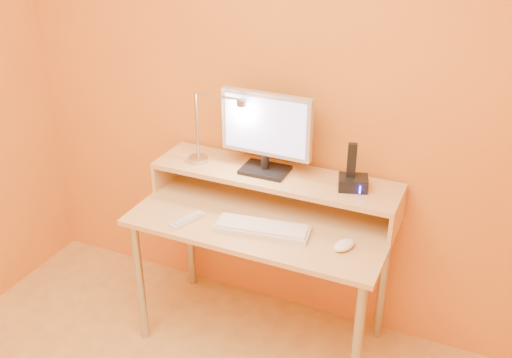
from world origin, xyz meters
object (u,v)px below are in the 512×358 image
at_px(remote_control, 187,220).
at_px(lamp_base, 198,159).
at_px(phone_dock, 353,183).
at_px(keyboard, 262,229).
at_px(mouse, 344,245).
at_px(monitor_panel, 266,124).

bearing_deg(remote_control, lamp_base, 129.63).
distance_m(phone_dock, keyboard, 0.46).
xyz_separation_m(lamp_base, remote_control, (0.10, -0.30, -0.16)).
height_order(lamp_base, phone_dock, phone_dock).
bearing_deg(mouse, lamp_base, -171.57).
distance_m(phone_dock, remote_control, 0.77).
xyz_separation_m(monitor_panel, keyboard, (0.10, -0.27, -0.39)).
relative_size(monitor_panel, phone_dock, 3.41).
xyz_separation_m(keyboard, remote_control, (-0.35, -0.07, -0.00)).
relative_size(mouse, remote_control, 0.64).
height_order(lamp_base, mouse, lamp_base).
relative_size(monitor_panel, keyboard, 1.05).
height_order(phone_dock, mouse, phone_dock).
xyz_separation_m(monitor_panel, lamp_base, (-0.35, -0.04, -0.23)).
distance_m(monitor_panel, keyboard, 0.48).
distance_m(monitor_panel, mouse, 0.66).
xyz_separation_m(mouse, remote_control, (-0.72, -0.08, -0.01)).
bearing_deg(phone_dock, keyboard, -158.71).
bearing_deg(lamp_base, keyboard, -27.15).
relative_size(phone_dock, mouse, 1.14).
distance_m(lamp_base, phone_dock, 0.78).
bearing_deg(phone_dock, monitor_panel, 162.01).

